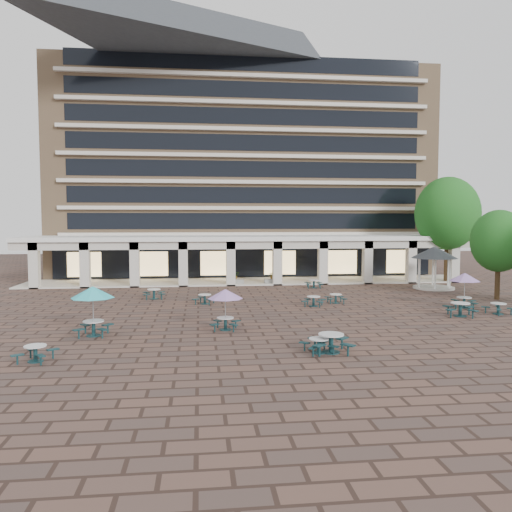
% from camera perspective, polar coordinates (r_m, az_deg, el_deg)
% --- Properties ---
extents(ground, '(120.00, 120.00, 0.00)m').
position_cam_1_polar(ground, '(32.99, 2.14, -6.10)').
color(ground, brown).
rests_on(ground, ground).
extents(apartment_building, '(40.00, 15.50, 25.20)m').
position_cam_1_polar(apartment_building, '(58.19, -1.65, 10.72)').
color(apartment_building, '#A5815D').
rests_on(apartment_building, ground).
extents(retail_arcade, '(42.00, 6.60, 4.40)m').
position_cam_1_polar(retail_arcade, '(47.25, -0.54, 0.62)').
color(retail_arcade, white).
rests_on(retail_arcade, ground).
extents(picnic_table_0, '(1.72, 1.72, 0.68)m').
position_cam_1_polar(picnic_table_0, '(22.82, -23.90, -9.99)').
color(picnic_table_0, '#123237').
rests_on(picnic_table_0, ground).
extents(picnic_table_1, '(1.99, 1.99, 0.84)m').
position_cam_1_polar(picnic_table_1, '(22.51, 8.58, -9.62)').
color(picnic_table_1, '#123237').
rests_on(picnic_table_1, ground).
extents(picnic_table_2, '(1.64, 1.64, 0.65)m').
position_cam_1_polar(picnic_table_2, '(22.40, 7.19, -9.97)').
color(picnic_table_2, '#123237').
rests_on(picnic_table_2, ground).
extents(picnic_table_3, '(1.82, 1.82, 0.70)m').
position_cam_1_polar(picnic_table_3, '(34.67, 25.96, -5.32)').
color(picnic_table_3, '#123237').
rests_on(picnic_table_3, ground).
extents(picnic_table_4, '(2.17, 2.17, 2.51)m').
position_cam_1_polar(picnic_table_4, '(26.40, -18.15, -4.16)').
color(picnic_table_4, '#123237').
rests_on(picnic_table_4, ground).
extents(picnic_table_5, '(1.83, 1.83, 0.68)m').
position_cam_1_polar(picnic_table_5, '(35.19, -5.88, -4.82)').
color(picnic_table_5, '#123237').
rests_on(picnic_table_5, ground).
extents(picnic_table_6, '(1.89, 1.89, 2.18)m').
position_cam_1_polar(picnic_table_6, '(26.56, -3.53, -4.53)').
color(picnic_table_6, '#123237').
rests_on(picnic_table_6, ground).
extents(picnic_table_7, '(2.26, 2.26, 0.84)m').
position_cam_1_polar(picnic_table_7, '(32.95, 22.31, -5.53)').
color(picnic_table_7, '#123237').
rests_on(picnic_table_7, ground).
extents(picnic_table_9, '(1.87, 1.87, 0.69)m').
position_cam_1_polar(picnic_table_9, '(34.28, 6.59, -5.05)').
color(picnic_table_9, '#123237').
rests_on(picnic_table_9, ground).
extents(picnic_table_10, '(1.51, 1.51, 0.65)m').
position_cam_1_polar(picnic_table_10, '(35.81, 9.09, -4.73)').
color(picnic_table_10, '#123237').
rests_on(picnic_table_10, ground).
extents(picnic_table_11, '(2.02, 2.02, 2.33)m').
position_cam_1_polar(picnic_table_11, '(36.05, 22.75, -2.38)').
color(picnic_table_11, '#123237').
rests_on(picnic_table_11, ground).
extents(picnic_table_12, '(1.79, 1.79, 0.74)m').
position_cam_1_polar(picnic_table_12, '(38.03, -11.58, -4.16)').
color(picnic_table_12, '#123237').
rests_on(picnic_table_12, ground).
extents(picnic_table_13, '(1.71, 1.71, 0.69)m').
position_cam_1_polar(picnic_table_13, '(43.58, 6.63, -3.11)').
color(picnic_table_13, '#123237').
rests_on(picnic_table_13, ground).
extents(gazebo, '(3.86, 3.86, 3.60)m').
position_cam_1_polar(gazebo, '(45.28, 19.71, -0.13)').
color(gazebo, beige).
rests_on(gazebo, ground).
extents(tree_east_a, '(3.98, 3.98, 6.63)m').
position_cam_1_polar(tree_east_a, '(40.75, 26.00, 1.54)').
color(tree_east_a, '#442F1B').
rests_on(tree_east_a, ground).
extents(tree_east_c, '(5.98, 5.98, 9.96)m').
position_cam_1_polar(tree_east_c, '(50.41, 21.02, 4.55)').
color(tree_east_c, '#442F1B').
rests_on(tree_east_c, ground).
extents(planter_left, '(1.50, 0.73, 1.18)m').
position_cam_1_polar(planter_left, '(45.44, -2.36, -2.75)').
color(planter_left, gray).
rests_on(planter_left, ground).
extents(planter_right, '(1.50, 0.60, 1.21)m').
position_cam_1_polar(planter_right, '(45.81, 1.90, -2.67)').
color(planter_right, gray).
rests_on(planter_right, ground).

